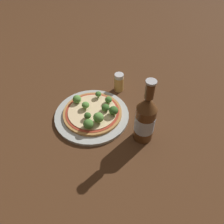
% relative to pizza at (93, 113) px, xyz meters
% --- Properties ---
extents(ground_plane, '(3.00, 3.00, 0.00)m').
position_rel_pizza_xyz_m(ground_plane, '(-0.00, -0.01, -0.02)').
color(ground_plane, '#4C2D19').
extents(plate, '(0.26, 0.26, 0.01)m').
position_rel_pizza_xyz_m(plate, '(-0.00, -0.00, -0.01)').
color(plate, '#B2B7B2').
rests_on(plate, ground_plane).
extents(pizza, '(0.21, 0.21, 0.01)m').
position_rel_pizza_xyz_m(pizza, '(0.00, 0.00, 0.00)').
color(pizza, '#B77F42').
rests_on(pizza, plate).
extents(broccoli_floret_0, '(0.03, 0.03, 0.03)m').
position_rel_pizza_xyz_m(broccoli_floret_0, '(-0.03, -0.01, 0.02)').
color(broccoli_floret_0, '#7A9E5B').
rests_on(broccoli_floret_0, pizza).
extents(broccoli_floret_1, '(0.03, 0.03, 0.03)m').
position_rel_pizza_xyz_m(broccoli_floret_1, '(-0.08, -0.02, 0.02)').
color(broccoli_floret_1, '#7A9E5B').
rests_on(broccoli_floret_1, pizza).
extents(broccoli_floret_2, '(0.02, 0.02, 0.02)m').
position_rel_pizza_xyz_m(broccoli_floret_2, '(0.02, -0.03, 0.02)').
color(broccoli_floret_2, '#7A9E5B').
rests_on(broccoli_floret_2, pizza).
extents(broccoli_floret_3, '(0.04, 0.04, 0.04)m').
position_rel_pizza_xyz_m(broccoli_floret_3, '(0.05, -0.01, 0.03)').
color(broccoli_floret_3, '#7A9E5B').
rests_on(broccoli_floret_3, pizza).
extents(broccoli_floret_4, '(0.02, 0.02, 0.03)m').
position_rel_pizza_xyz_m(broccoli_floret_4, '(-0.05, 0.06, 0.02)').
color(broccoli_floret_4, '#7A9E5B').
rests_on(broccoli_floret_4, pizza).
extents(broccoli_floret_5, '(0.03, 0.03, 0.02)m').
position_rel_pizza_xyz_m(broccoli_floret_5, '(0.02, 0.04, 0.02)').
color(broccoli_floret_5, '#7A9E5B').
rests_on(broccoli_floret_5, pizza).
extents(broccoli_floret_6, '(0.03, 0.03, 0.03)m').
position_rel_pizza_xyz_m(broccoli_floret_6, '(-0.00, 0.07, 0.02)').
color(broccoli_floret_6, '#7A9E5B').
rests_on(broccoli_floret_6, pizza).
extents(broccoli_floret_7, '(0.03, 0.03, 0.03)m').
position_rel_pizza_xyz_m(broccoli_floret_7, '(0.05, 0.05, 0.03)').
color(broccoli_floret_7, '#7A9E5B').
rests_on(broccoli_floret_7, pizza).
extents(broccoli_floret_8, '(0.03, 0.03, 0.03)m').
position_rel_pizza_xyz_m(broccoli_floret_8, '(0.05, -0.05, 0.02)').
color(broccoli_floret_8, '#7A9E5B').
rests_on(broccoli_floret_8, pizza).
extents(beer_bottle, '(0.06, 0.06, 0.23)m').
position_rel_pizza_xyz_m(beer_bottle, '(0.17, 0.08, 0.07)').
color(beer_bottle, '#563319').
rests_on(beer_bottle, ground_plane).
extents(pepper_shaker, '(0.04, 0.04, 0.08)m').
position_rel_pizza_xyz_m(pepper_shaker, '(-0.06, 0.17, 0.02)').
color(pepper_shaker, tan).
rests_on(pepper_shaker, ground_plane).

